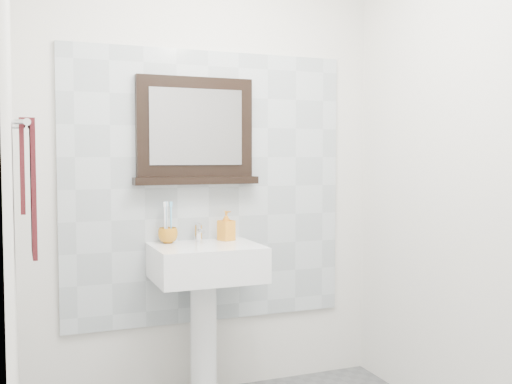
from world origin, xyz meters
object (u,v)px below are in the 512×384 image
(pedestal_sink, at_px, (206,280))
(hand_towel, at_px, (29,177))
(framed_mirror, at_px, (195,133))
(soap_dispenser, at_px, (226,226))
(toothbrush_cup, at_px, (168,235))

(pedestal_sink, xyz_separation_m, hand_towel, (-0.86, -0.39, 0.56))
(framed_mirror, height_order, hand_towel, framed_mirror)
(soap_dispenser, height_order, hand_towel, hand_towel)
(toothbrush_cup, relative_size, soap_dispenser, 0.64)
(pedestal_sink, xyz_separation_m, toothbrush_cup, (-0.17, 0.13, 0.22))
(hand_towel, bearing_deg, pedestal_sink, 24.40)
(pedestal_sink, height_order, soap_dispenser, soap_dispenser)
(pedestal_sink, relative_size, hand_towel, 1.75)
(soap_dispenser, distance_m, framed_mirror, 0.53)
(soap_dispenser, relative_size, hand_towel, 0.30)
(toothbrush_cup, bearing_deg, framed_mirror, 17.42)
(pedestal_sink, distance_m, soap_dispenser, 0.33)
(toothbrush_cup, distance_m, framed_mirror, 0.57)
(pedestal_sink, height_order, hand_towel, hand_towel)
(toothbrush_cup, bearing_deg, pedestal_sink, -38.46)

